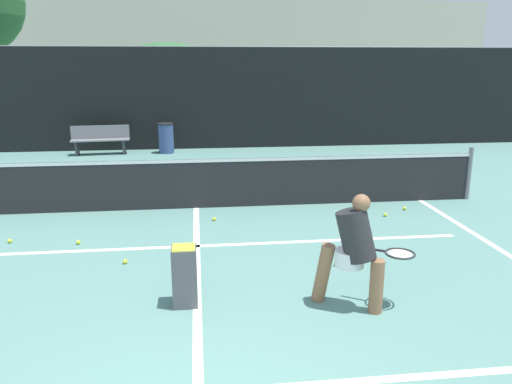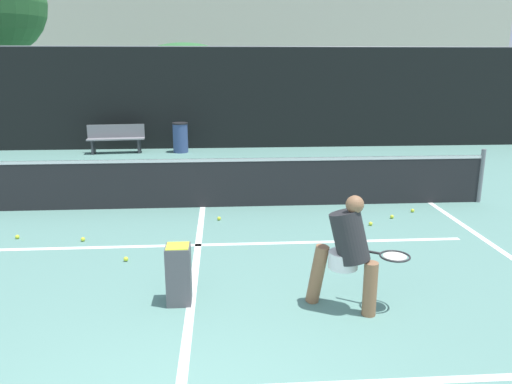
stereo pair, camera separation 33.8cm
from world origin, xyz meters
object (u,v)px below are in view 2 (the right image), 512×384
Objects in this scene: parked_car at (192,122)px; ball_hopper at (179,273)px; courtside_bench at (116,138)px; player_practicing at (348,250)px; trash_bin at (180,138)px.

ball_hopper is at bearing -87.53° from parked_car.
ball_hopper is 0.18× the size of parked_car.
courtside_bench is (-2.70, 10.04, 0.10)m from ball_hopper.
parked_car is (2.13, 3.13, 0.09)m from courtside_bench.
player_practicing is 1.94m from ball_hopper.
ball_hopper is at bearing -156.43° from player_practicing.
parked_car reaches higher than courtside_bench.
trash_bin is (-0.75, 10.01, 0.09)m from ball_hopper.
courtside_bench is 0.44× the size of parked_car.
player_practicing reaches higher than parked_car.
trash_bin is at bearing 94.29° from ball_hopper.
parked_car is at bearing 132.41° from player_practicing.
player_practicing is 0.78× the size of courtside_bench.
ball_hopper is 13.18m from parked_car.
parked_car is (-2.46, 13.45, -0.15)m from player_practicing.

